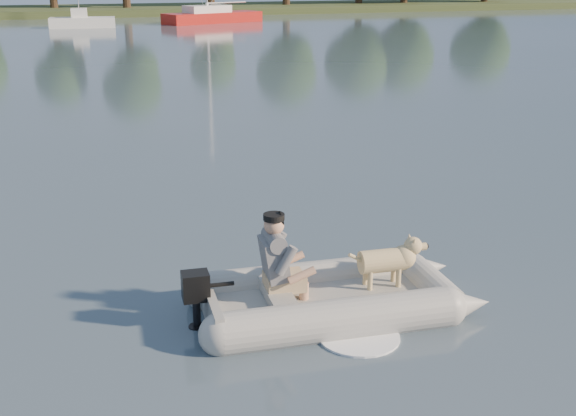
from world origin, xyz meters
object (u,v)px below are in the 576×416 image
object	(u,v)px
man	(276,256)
sailboat	(212,17)
dinghy	(334,266)
motorboat	(82,15)
dog	(382,265)

from	to	relation	value
man	sailboat	size ratio (longest dim) A/B	0.10
dinghy	motorboat	distance (m)	45.80
motorboat	sailboat	bearing A→B (deg)	15.86
sailboat	motorboat	bearing A→B (deg)	170.10
dog	motorboat	xyz separation A→B (m)	(-1.72, 45.77, 0.36)
dinghy	man	xyz separation A→B (m)	(-0.70, 0.09, 0.19)
dog	motorboat	world-z (taller)	motorboat
man	sailboat	world-z (taller)	sailboat
dinghy	dog	bearing A→B (deg)	4.57
dinghy	sailboat	bearing A→B (deg)	82.91
motorboat	sailboat	xyz separation A→B (m)	(9.50, 1.90, -0.42)
dinghy	man	world-z (taller)	man
man	dinghy	bearing A→B (deg)	-4.24
man	sailboat	xyz separation A→B (m)	(9.13, 47.60, -0.32)
man	motorboat	world-z (taller)	motorboat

